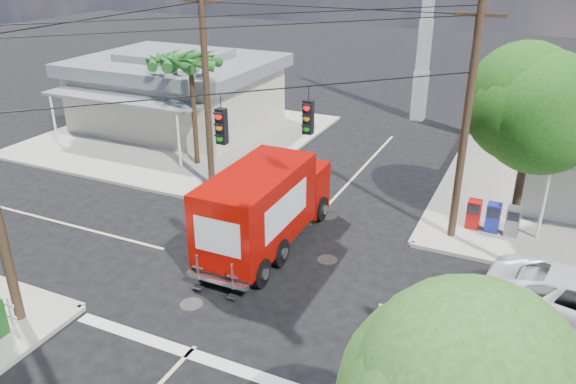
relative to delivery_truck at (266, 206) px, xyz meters
The scene contains 11 objects.
ground 2.53m from the delivery_truck, 66.69° to the right, with size 120.00×120.00×0.00m, color black.
sidewalk_nw 13.65m from the delivery_truck, 138.09° to the left, with size 14.12×14.12×0.14m.
road_markings 3.73m from the delivery_truck, 76.61° to the right, with size 32.00×32.00×0.01m.
building_nw 15.48m from the delivery_truck, 136.50° to the left, with size 10.80×10.20×4.30m.
radio_tower 18.67m from the delivery_truck, 85.96° to the left, with size 0.80×0.80×17.00m.
tree_ne_front 9.92m from the delivery_truck, 31.71° to the left, with size 4.21×4.14×6.66m.
palm_nw_front 9.45m from the delivery_truck, 139.77° to the left, with size 3.01×3.08×5.59m.
palm_nw_back 11.71m from the delivery_truck, 140.52° to the left, with size 3.01×3.08×5.19m.
utility_poles 3.20m from the delivery_truck, 164.94° to the right, with size 12.00×10.68×9.00m.
vending_boxes 8.55m from the delivery_truck, 31.02° to the left, with size 1.90×0.50×1.10m.
delivery_truck is the anchor object (origin of this frame).
Camera 1 is at (7.49, -14.03, 10.08)m, focal length 35.00 mm.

